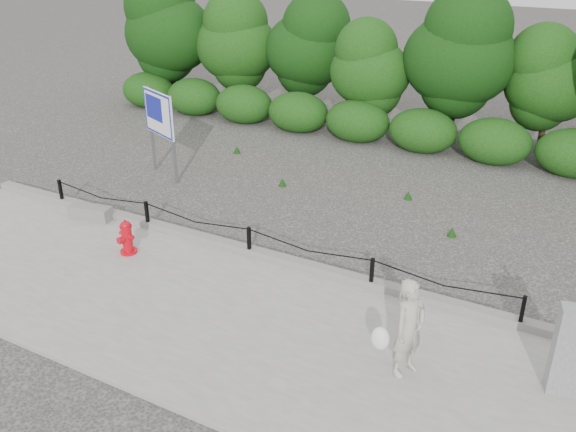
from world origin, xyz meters
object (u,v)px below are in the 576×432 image
(fire_hydrant, at_px, (127,237))
(utility_cabinet, at_px, (573,351))
(advertising_sign, at_px, (159,117))
(pedestrian, at_px, (407,329))
(concrete_block, at_px, (91,212))

(fire_hydrant, height_order, utility_cabinet, utility_cabinet)
(advertising_sign, bearing_deg, fire_hydrant, -37.14)
(pedestrian, height_order, utility_cabinet, pedestrian)
(fire_hydrant, height_order, advertising_sign, advertising_sign)
(utility_cabinet, bearing_deg, concrete_block, 161.29)
(utility_cabinet, bearing_deg, pedestrian, -175.30)
(fire_hydrant, distance_m, concrete_block, 1.92)
(utility_cabinet, bearing_deg, fire_hydrant, 165.74)
(pedestrian, bearing_deg, fire_hydrant, 104.97)
(utility_cabinet, relative_size, advertising_sign, 0.66)
(fire_hydrant, distance_m, pedestrian, 5.91)
(pedestrian, relative_size, advertising_sign, 0.68)
(utility_cabinet, distance_m, advertising_sign, 10.72)
(pedestrian, relative_size, utility_cabinet, 1.02)
(pedestrian, distance_m, advertising_sign, 9.13)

